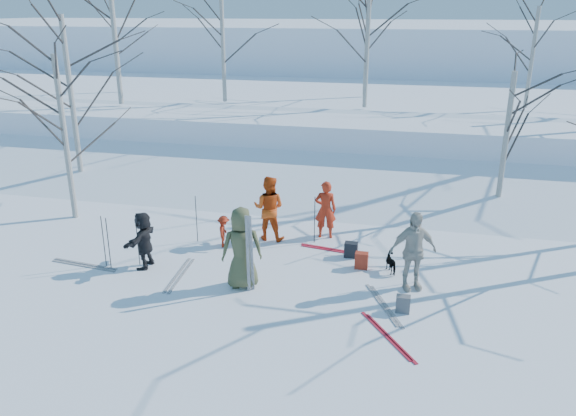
% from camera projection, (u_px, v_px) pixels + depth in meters
% --- Properties ---
extents(ground, '(120.00, 120.00, 0.00)m').
position_uv_depth(ground, '(274.00, 279.00, 13.53)').
color(ground, white).
rests_on(ground, ground).
extents(snow_ramp, '(70.00, 9.49, 4.12)m').
position_uv_depth(snow_ramp, '(324.00, 188.00, 19.89)').
color(snow_ramp, white).
rests_on(snow_ramp, ground).
extents(snow_plateau, '(70.00, 18.00, 2.20)m').
position_uv_depth(snow_plateau, '(358.00, 115.00, 28.77)').
color(snow_plateau, white).
rests_on(snow_plateau, ground).
extents(far_hill, '(90.00, 30.00, 6.00)m').
position_uv_depth(far_hill, '(387.00, 60.00, 47.67)').
color(far_hill, white).
rests_on(far_hill, ground).
extents(skier_olive_center, '(1.11, 0.93, 1.94)m').
position_uv_depth(skier_olive_center, '(242.00, 248.00, 12.88)').
color(skier_olive_center, '#44492C').
rests_on(skier_olive_center, ground).
extents(skier_red_north, '(0.65, 0.47, 1.66)m').
position_uv_depth(skier_red_north, '(325.00, 210.00, 15.74)').
color(skier_red_north, '#AC2410').
rests_on(skier_red_north, ground).
extents(skier_redor_behind, '(0.91, 0.72, 1.84)m').
position_uv_depth(skier_redor_behind, '(269.00, 208.00, 15.59)').
color(skier_redor_behind, '#CF440F').
rests_on(skier_redor_behind, ground).
extents(skier_red_seated, '(0.46, 0.64, 0.89)m').
position_uv_depth(skier_red_seated, '(224.00, 231.00, 15.22)').
color(skier_red_seated, '#AC2410').
rests_on(skier_red_seated, ground).
extents(skier_cream_east, '(1.20, 0.85, 1.89)m').
position_uv_depth(skier_cream_east, '(413.00, 251.00, 12.78)').
color(skier_cream_east, beige).
rests_on(skier_cream_east, ground).
extents(skier_grey_west, '(0.45, 1.36, 1.46)m').
position_uv_depth(skier_grey_west, '(144.00, 240.00, 13.94)').
color(skier_grey_west, black).
rests_on(skier_grey_west, ground).
extents(dog, '(0.51, 0.64, 0.49)m').
position_uv_depth(dog, '(392.00, 263.00, 13.82)').
color(dog, black).
rests_on(dog, ground).
extents(upright_ski_left, '(0.09, 0.16, 1.90)m').
position_uv_depth(upright_ski_left, '(248.00, 254.00, 12.60)').
color(upright_ski_left, silver).
rests_on(upright_ski_left, ground).
extents(upright_ski_right, '(0.09, 0.23, 1.89)m').
position_uv_depth(upright_ski_right, '(251.00, 254.00, 12.63)').
color(upright_ski_right, silver).
rests_on(upright_ski_right, ground).
extents(ski_pair_a, '(0.61, 1.94, 0.02)m').
position_uv_depth(ski_pair_a, '(84.00, 265.00, 14.25)').
color(ski_pair_a, silver).
rests_on(ski_pair_a, ground).
extents(ski_pair_b, '(0.52, 1.93, 0.02)m').
position_uv_depth(ski_pair_b, '(179.00, 275.00, 13.71)').
color(ski_pair_b, silver).
rests_on(ski_pair_b, ground).
extents(ski_pair_c, '(1.66, 2.05, 0.02)m').
position_uv_depth(ski_pair_c, '(384.00, 305.00, 12.32)').
color(ski_pair_c, silver).
rests_on(ski_pair_c, ground).
extents(ski_pair_d, '(1.97, 2.09, 0.02)m').
position_uv_depth(ski_pair_d, '(388.00, 336.00, 11.15)').
color(ski_pair_d, '#B0192A').
rests_on(ski_pair_d, ground).
extents(ski_pair_e, '(0.83, 1.97, 0.02)m').
position_uv_depth(ski_pair_e, '(334.00, 250.00, 15.12)').
color(ski_pair_e, '#B0192A').
rests_on(ski_pair_e, ground).
extents(ski_pole_a, '(0.02, 0.02, 1.34)m').
position_uv_depth(ski_pole_a, '(315.00, 220.00, 15.43)').
color(ski_pole_a, black).
rests_on(ski_pole_a, ground).
extents(ski_pole_b, '(0.02, 0.02, 1.34)m').
position_uv_depth(ski_pole_b, '(104.00, 241.00, 14.01)').
color(ski_pole_b, black).
rests_on(ski_pole_b, ground).
extents(ski_pole_c, '(0.02, 0.02, 1.34)m').
position_uv_depth(ski_pole_c, '(196.00, 219.00, 15.49)').
color(ski_pole_c, black).
rests_on(ski_pole_c, ground).
extents(ski_pole_d, '(0.02, 0.02, 1.34)m').
position_uv_depth(ski_pole_d, '(417.00, 257.00, 13.15)').
color(ski_pole_d, black).
rests_on(ski_pole_d, ground).
extents(ski_pole_e, '(0.02, 0.02, 1.34)m').
position_uv_depth(ski_pole_e, '(416.00, 260.00, 12.96)').
color(ski_pole_e, black).
rests_on(ski_pole_e, ground).
extents(ski_pole_f, '(0.02, 0.02, 1.34)m').
position_uv_depth(ski_pole_f, '(108.00, 243.00, 13.88)').
color(ski_pole_f, black).
rests_on(ski_pole_f, ground).
extents(ski_pole_g, '(0.02, 0.02, 1.34)m').
position_uv_depth(ski_pole_g, '(138.00, 240.00, 14.07)').
color(ski_pole_g, black).
rests_on(ski_pole_g, ground).
extents(backpack_red, '(0.32, 0.22, 0.42)m').
position_uv_depth(backpack_red, '(361.00, 260.00, 14.03)').
color(backpack_red, maroon).
rests_on(backpack_red, ground).
extents(backpack_grey, '(0.30, 0.20, 0.38)m').
position_uv_depth(backpack_grey, '(403.00, 304.00, 12.01)').
color(backpack_grey, '#515357').
rests_on(backpack_grey, ground).
extents(backpack_dark, '(0.34, 0.24, 0.40)m').
position_uv_depth(backpack_dark, '(351.00, 250.00, 14.68)').
color(backpack_dark, black).
rests_on(backpack_dark, ground).
extents(birch_plateau_a, '(4.62, 4.62, 5.75)m').
position_uv_depth(birch_plateau_a, '(367.00, 33.00, 26.19)').
color(birch_plateau_a, silver).
rests_on(birch_plateau_a, snow_plateau).
extents(birch_plateau_c, '(4.23, 4.23, 5.19)m').
position_uv_depth(birch_plateau_c, '(367.00, 44.00, 22.93)').
color(birch_plateau_c, silver).
rests_on(birch_plateau_c, snow_plateau).
extents(birch_plateau_d, '(3.92, 3.92, 4.75)m').
position_uv_depth(birch_plateau_d, '(223.00, 47.00, 24.47)').
color(birch_plateau_d, silver).
rests_on(birch_plateau_d, snow_plateau).
extents(birch_plateau_e, '(3.44, 3.44, 4.05)m').
position_uv_depth(birch_plateau_e, '(532.00, 58.00, 22.99)').
color(birch_plateau_e, silver).
rests_on(birch_plateau_e, snow_plateau).
extents(birch_plateau_f, '(4.04, 4.04, 4.92)m').
position_uv_depth(birch_plateau_f, '(115.00, 40.00, 27.88)').
color(birch_plateau_f, silver).
rests_on(birch_plateau_f, snow_plateau).
extents(birch_plateau_g, '(5.77, 5.77, 7.39)m').
position_uv_depth(birch_plateau_g, '(113.00, 15.00, 23.39)').
color(birch_plateau_g, silver).
rests_on(birch_plateau_g, snow_plateau).
extents(birch_edge_a, '(4.06, 4.06, 4.94)m').
position_uv_depth(birch_edge_a, '(65.00, 139.00, 16.71)').
color(birch_edge_a, silver).
rests_on(birch_edge_a, ground).
extents(birch_edge_d, '(4.79, 4.79, 5.98)m').
position_uv_depth(birch_edge_d, '(72.00, 103.00, 19.79)').
color(birch_edge_d, silver).
rests_on(birch_edge_d, ground).
extents(birch_edge_e, '(3.70, 3.70, 4.43)m').
position_uv_depth(birch_edge_e, '(505.00, 145.00, 17.09)').
color(birch_edge_e, silver).
rests_on(birch_edge_e, ground).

